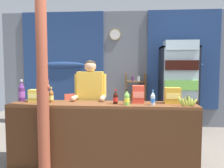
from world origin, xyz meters
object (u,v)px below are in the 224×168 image
object	(u,v)px
soda_bottle_grape_soda	(22,92)
soda_bottle_lime_soda	(127,98)
banana_bunch	(187,102)
snack_box_choco_powder	(172,95)
soda_bottle_cola	(116,98)
shopkeeper	(90,96)
plastic_lawn_chair	(76,111)
timber_post	(43,83)
stall_counter	(102,130)
bottle_shelf_rack	(135,100)
soda_bottle_iced_tea	(51,96)
snack_box_crackers	(138,94)
drink_fridge	(178,84)
snack_box_instant_noodle	(35,96)
soda_bottle_water	(153,99)

from	to	relation	value
soda_bottle_grape_soda	soda_bottle_lime_soda	distance (m)	1.64
banana_bunch	snack_box_choco_powder	bearing A→B (deg)	123.68
soda_bottle_cola	shopkeeper	bearing A→B (deg)	135.09
plastic_lawn_chair	soda_bottle_grape_soda	xyz separation A→B (m)	(-0.49, -1.42, 0.58)
timber_post	shopkeeper	size ratio (longest dim) A/B	1.65
soda_bottle_lime_soda	snack_box_choco_powder	bearing A→B (deg)	16.86
stall_counter	timber_post	distance (m)	1.04
bottle_shelf_rack	soda_bottle_lime_soda	bearing A→B (deg)	-94.66
soda_bottle_iced_tea	snack_box_choco_powder	world-z (taller)	same
soda_bottle_grape_soda	soda_bottle_iced_tea	size ratio (longest dim) A/B	1.47
soda_bottle_lime_soda	snack_box_crackers	xyz separation A→B (m)	(0.16, 0.22, 0.03)
timber_post	drink_fridge	bearing A→B (deg)	42.63
banana_bunch	stall_counter	bearing A→B (deg)	176.80
shopkeeper	snack_box_choco_powder	distance (m)	1.30
snack_box_instant_noodle	timber_post	bearing A→B (deg)	-54.10
stall_counter	soda_bottle_water	size ratio (longest dim) A/B	12.68
plastic_lawn_chair	bottle_shelf_rack	bearing A→B (deg)	21.39
bottle_shelf_rack	soda_bottle_cola	distance (m)	2.14
soda_bottle_water	snack_box_crackers	xyz separation A→B (m)	(-0.20, 0.19, 0.04)
snack_box_choco_powder	banana_bunch	distance (m)	0.28
timber_post	soda_bottle_water	world-z (taller)	timber_post
soda_bottle_iced_tea	banana_bunch	xyz separation A→B (m)	(1.94, -0.18, -0.04)
plastic_lawn_chair	soda_bottle_lime_soda	distance (m)	2.08
soda_bottle_grape_soda	snack_box_instant_noodle	world-z (taller)	soda_bottle_grape_soda
timber_post	stall_counter	bearing A→B (deg)	16.33
timber_post	banana_bunch	distance (m)	1.95
bottle_shelf_rack	soda_bottle_grape_soda	distance (m)	2.67
timber_post	plastic_lawn_chair	bearing A→B (deg)	90.30
snack_box_instant_noodle	banana_bunch	size ratio (longest dim) A/B	0.67
soda_bottle_lime_soda	banana_bunch	xyz separation A→B (m)	(0.81, -0.03, -0.04)
plastic_lawn_chair	snack_box_choco_powder	size ratio (longest dim) A/B	3.74
drink_fridge	shopkeeper	xyz separation A→B (m)	(-1.70, -1.33, -0.11)
timber_post	bottle_shelf_rack	distance (m)	2.75
bottle_shelf_rack	snack_box_instant_noodle	bearing A→B (deg)	-128.48
stall_counter	soda_bottle_lime_soda	world-z (taller)	soda_bottle_lime_soda
soda_bottle_lime_soda	soda_bottle_cola	distance (m)	0.18
soda_bottle_grape_soda	soda_bottle_cola	size ratio (longest dim) A/B	1.59
drink_fridge	soda_bottle_iced_tea	world-z (taller)	drink_fridge
stall_counter	snack_box_crackers	world-z (taller)	snack_box_crackers
stall_counter	snack_box_choco_powder	bearing A→B (deg)	9.11
bottle_shelf_rack	soda_bottle_iced_tea	distance (m)	2.43
soda_bottle_iced_tea	soda_bottle_grape_soda	bearing A→B (deg)	170.16
bottle_shelf_rack	snack_box_instant_noodle	world-z (taller)	bottle_shelf_rack
stall_counter	plastic_lawn_chair	bearing A→B (deg)	115.48
drink_fridge	soda_bottle_water	xyz separation A→B (m)	(-0.74, -1.82, -0.07)
drink_fridge	bottle_shelf_rack	xyz separation A→B (m)	(-0.92, 0.32, -0.41)
soda_bottle_cola	snack_box_choco_powder	distance (m)	0.83
soda_bottle_grape_soda	soda_bottle_water	distance (m)	2.00
drink_fridge	soda_bottle_water	world-z (taller)	drink_fridge
drink_fridge	soda_bottle_lime_soda	bearing A→B (deg)	-120.58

